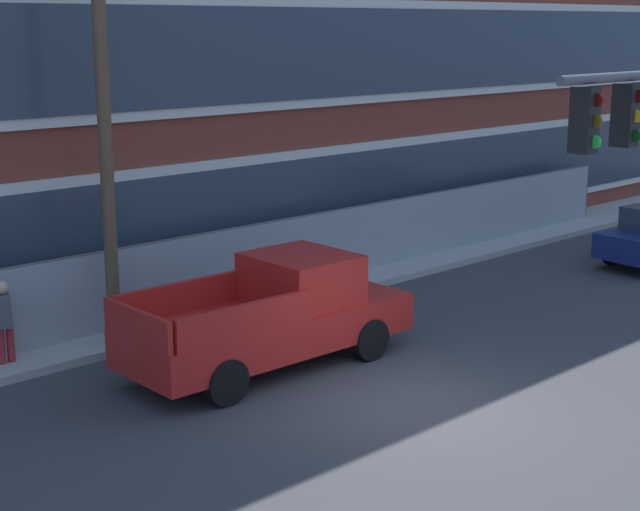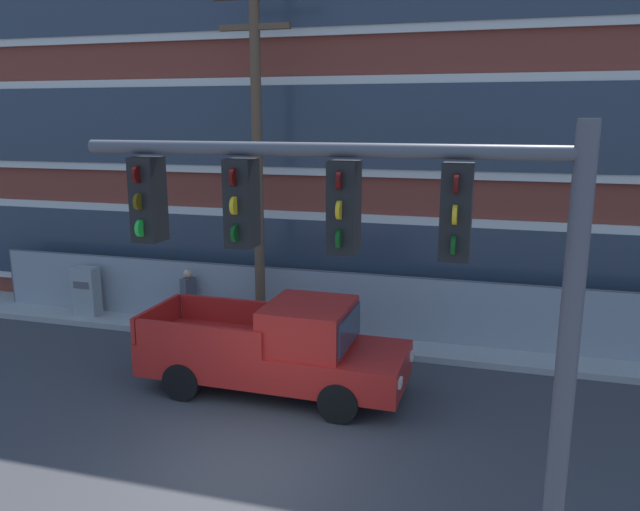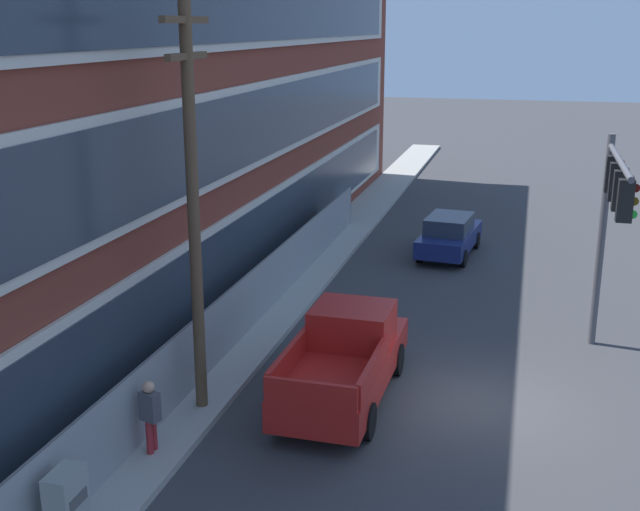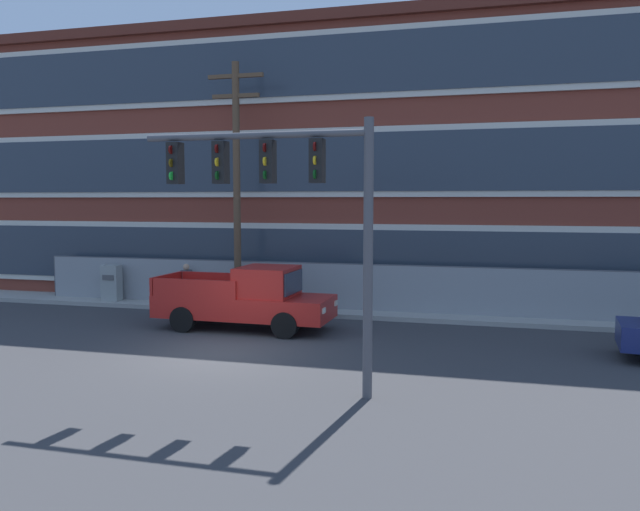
{
  "view_description": "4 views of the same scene",
  "coord_description": "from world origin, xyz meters",
  "px_view_note": "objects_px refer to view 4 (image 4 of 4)",
  "views": [
    {
      "loc": [
        -11.53,
        -9.94,
        6.17
      ],
      "look_at": [
        1.6,
        4.07,
        1.61
      ],
      "focal_mm": 55.0,
      "sensor_mm": 36.0,
      "label": 1
    },
    {
      "loc": [
        3.78,
        -8.5,
        5.76
      ],
      "look_at": [
        0.02,
        4.76,
        2.66
      ],
      "focal_mm": 35.0,
      "sensor_mm": 36.0,
      "label": 2
    },
    {
      "loc": [
        -17.21,
        -0.67,
        8.42
      ],
      "look_at": [
        -1.74,
        3.41,
        3.8
      ],
      "focal_mm": 45.0,
      "sensor_mm": 36.0,
      "label": 3
    },
    {
      "loc": [
        6.82,
        -15.09,
        4.08
      ],
      "look_at": [
        2.38,
        1.51,
        2.56
      ],
      "focal_mm": 35.0,
      "sensor_mm": 36.0,
      "label": 4
    }
  ],
  "objects_px": {
    "utility_pole_near_corner": "(237,177)",
    "electrical_cabinet": "(112,285)",
    "pedestrian_near_cabinet": "(187,282)",
    "pickup_truck_red": "(248,300)",
    "traffic_signal_mast": "(287,191)"
  },
  "relations": [
    {
      "from": "electrical_cabinet",
      "to": "pedestrian_near_cabinet",
      "type": "bearing_deg",
      "value": 1.79
    },
    {
      "from": "electrical_cabinet",
      "to": "pedestrian_near_cabinet",
      "type": "xyz_separation_m",
      "value": [
        3.18,
        0.1,
        0.19
      ]
    },
    {
      "from": "traffic_signal_mast",
      "to": "pickup_truck_red",
      "type": "bearing_deg",
      "value": 118.8
    },
    {
      "from": "electrical_cabinet",
      "to": "pickup_truck_red",
      "type": "bearing_deg",
      "value": -23.61
    },
    {
      "from": "traffic_signal_mast",
      "to": "utility_pole_near_corner",
      "type": "xyz_separation_m",
      "value": [
        -4.76,
        8.77,
        0.64
      ]
    },
    {
      "from": "pickup_truck_red",
      "to": "utility_pole_near_corner",
      "type": "xyz_separation_m",
      "value": [
        -1.57,
        2.96,
        3.96
      ]
    },
    {
      "from": "electrical_cabinet",
      "to": "utility_pole_near_corner",
      "type": "bearing_deg",
      "value": -0.68
    },
    {
      "from": "electrical_cabinet",
      "to": "pedestrian_near_cabinet",
      "type": "relative_size",
      "value": 0.93
    },
    {
      "from": "utility_pole_near_corner",
      "to": "electrical_cabinet",
      "type": "bearing_deg",
      "value": 179.32
    },
    {
      "from": "utility_pole_near_corner",
      "to": "pedestrian_near_cabinet",
      "type": "relative_size",
      "value": 5.34
    },
    {
      "from": "pickup_truck_red",
      "to": "utility_pole_near_corner",
      "type": "relative_size",
      "value": 0.63
    },
    {
      "from": "utility_pole_near_corner",
      "to": "electrical_cabinet",
      "type": "relative_size",
      "value": 5.76
    },
    {
      "from": "pickup_truck_red",
      "to": "pedestrian_near_cabinet",
      "type": "distance_m",
      "value": 4.87
    },
    {
      "from": "pickup_truck_red",
      "to": "electrical_cabinet",
      "type": "relative_size",
      "value": 3.63
    },
    {
      "from": "utility_pole_near_corner",
      "to": "electrical_cabinet",
      "type": "height_order",
      "value": "utility_pole_near_corner"
    }
  ]
}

